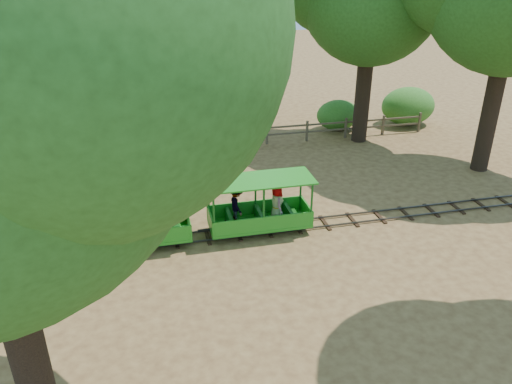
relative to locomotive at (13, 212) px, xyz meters
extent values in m
plane|color=#A17C45|center=(8.57, -0.06, -1.56)|extent=(90.00, 90.00, 0.00)
cube|color=#3F3D3A|center=(8.57, -0.36, -1.49)|extent=(22.00, 0.05, 0.05)
cube|color=#3F3D3A|center=(8.57, 0.24, -1.49)|extent=(22.00, 0.05, 0.05)
cube|color=#382314|center=(8.57, -0.06, -1.54)|extent=(0.12, 1.00, 0.05)
cube|color=#382314|center=(3.57, -0.06, -1.54)|extent=(0.12, 1.00, 0.05)
cube|color=#382314|center=(13.57, -0.06, -1.54)|extent=(0.12, 1.00, 0.05)
cube|color=black|center=(0.16, -0.06, -1.29)|extent=(2.07, 0.66, 0.17)
cylinder|color=black|center=(-0.17, -0.06, -0.95)|extent=(1.32, 0.53, 0.53)
sphere|color=#B3902B|center=(-0.13, -0.06, -0.66)|extent=(0.25, 0.25, 0.25)
cylinder|color=#B3902B|center=(-0.36, -0.06, -0.64)|extent=(0.09, 0.09, 0.09)
cube|color=black|center=(0.77, -0.06, -0.95)|extent=(0.85, 0.66, 0.52)
cube|color=black|center=(0.77, -0.06, -0.67)|extent=(0.90, 0.72, 0.04)
cylinder|color=maroon|center=(-0.55, 0.28, -1.29)|extent=(0.34, 0.06, 0.34)
cylinder|color=maroon|center=(0.06, -0.40, -1.29)|extent=(0.34, 0.06, 0.34)
cylinder|color=maroon|center=(0.06, 0.28, -1.29)|extent=(0.34, 0.06, 0.34)
cylinder|color=maroon|center=(0.68, -0.40, -1.29)|extent=(0.34, 0.06, 0.34)
cylinder|color=maroon|center=(0.68, 0.28, -1.29)|extent=(0.34, 0.06, 0.34)
sphere|color=white|center=(-0.22, 0.04, 0.39)|extent=(1.13, 1.13, 1.13)
sphere|color=white|center=(0.44, 0.09, 0.68)|extent=(0.94, 0.94, 0.94)
imported|color=white|center=(0.80, -0.17, 0.12)|extent=(0.55, 0.66, 1.54)
cube|color=#248C1E|center=(3.39, -0.06, -1.25)|extent=(3.27, 1.25, 0.10)
cube|color=#145716|center=(3.39, -0.06, -1.37)|extent=(2.95, 0.48, 0.13)
cube|color=#248C1E|center=(3.39, -0.65, -0.96)|extent=(3.27, 0.06, 0.48)
cube|color=#248C1E|center=(3.39, 0.53, -0.96)|extent=(3.27, 0.06, 0.48)
cube|color=#248C1E|center=(3.39, -0.06, 0.29)|extent=(3.42, 1.40, 0.05)
cylinder|color=#145716|center=(1.83, -0.63, -0.48)|extent=(0.07, 0.07, 1.54)
cylinder|color=#145716|center=(1.83, 0.51, -0.48)|extent=(0.07, 0.07, 1.54)
cylinder|color=#145716|center=(4.95, -0.63, -0.48)|extent=(0.07, 0.07, 1.54)
cylinder|color=#145716|center=(4.95, 0.51, -0.48)|extent=(0.07, 0.07, 1.54)
cube|color=#145716|center=(2.41, -0.06, -1.01)|extent=(0.12, 1.06, 0.39)
cube|color=#145716|center=(3.39, -0.06, -1.01)|extent=(0.12, 1.06, 0.39)
cube|color=#145716|center=(4.37, -0.06, -1.01)|extent=(0.12, 1.06, 0.39)
cylinder|color=black|center=(2.34, -0.39, -1.33)|extent=(0.27, 0.06, 0.27)
cylinder|color=black|center=(2.34, 0.27, -1.33)|extent=(0.27, 0.06, 0.27)
cylinder|color=black|center=(4.44, -0.39, -1.33)|extent=(0.27, 0.06, 0.27)
cylinder|color=black|center=(4.44, 0.27, -1.33)|extent=(0.27, 0.06, 0.27)
imported|color=gray|center=(2.96, -0.37, -0.54)|extent=(0.72, 0.79, 1.33)
imported|color=gray|center=(4.12, 0.30, -0.62)|extent=(0.38, 0.71, 1.16)
cube|color=#248C1E|center=(7.28, -0.06, -1.25)|extent=(3.27, 1.25, 0.10)
cube|color=#145716|center=(7.28, -0.06, -1.37)|extent=(2.95, 0.48, 0.13)
cube|color=#248C1E|center=(7.28, -0.65, -0.96)|extent=(3.27, 0.06, 0.48)
cube|color=#248C1E|center=(7.28, 0.53, -0.96)|extent=(3.27, 0.06, 0.48)
cube|color=#248C1E|center=(7.28, -0.06, 0.29)|extent=(3.42, 1.40, 0.05)
cylinder|color=#145716|center=(5.72, -0.63, -0.48)|extent=(0.07, 0.07, 1.54)
cylinder|color=#145716|center=(5.72, 0.51, -0.48)|extent=(0.07, 0.07, 1.54)
cylinder|color=#145716|center=(8.84, -0.63, -0.48)|extent=(0.07, 0.07, 1.54)
cylinder|color=#145716|center=(8.84, 0.51, -0.48)|extent=(0.07, 0.07, 1.54)
cube|color=#145716|center=(6.30, -0.06, -1.01)|extent=(0.12, 1.06, 0.39)
cube|color=#145716|center=(7.28, -0.06, -1.01)|extent=(0.12, 1.06, 0.39)
cube|color=#145716|center=(8.27, -0.06, -1.01)|extent=(0.12, 1.06, 0.39)
cylinder|color=black|center=(6.24, -0.39, -1.33)|extent=(0.27, 0.06, 0.27)
cylinder|color=black|center=(6.24, 0.27, -1.33)|extent=(0.27, 0.06, 0.27)
cylinder|color=black|center=(8.33, -0.39, -1.33)|extent=(0.27, 0.06, 0.27)
cylinder|color=black|center=(8.33, 0.27, -1.33)|extent=(0.27, 0.06, 0.27)
imported|color=gray|center=(6.57, 0.17, -0.59)|extent=(0.54, 0.83, 1.22)
imported|color=gray|center=(7.83, -0.18, -0.54)|extent=(0.44, 0.66, 1.32)
cylinder|color=#2D2116|center=(0.07, 5.94, 0.20)|extent=(0.70, 0.70, 3.53)
cylinder|color=#2D2116|center=(0.07, 5.94, 2.98)|extent=(0.52, 0.53, 2.02)
sphere|color=#204A17|center=(0.07, 5.94, 4.95)|extent=(6.37, 6.37, 6.37)
cylinder|color=#2D2116|center=(6.57, 9.44, 0.76)|extent=(0.66, 0.66, 4.65)
cylinder|color=#2D2116|center=(6.57, 9.44, 4.41)|extent=(0.50, 0.50, 2.66)
cylinder|color=#2D2116|center=(14.07, 7.44, 0.27)|extent=(0.72, 0.72, 3.67)
cylinder|color=#2D2116|center=(14.07, 7.44, 3.15)|extent=(0.54, 0.54, 2.10)
cylinder|color=#2D2116|center=(17.57, 2.94, 0.42)|extent=(0.68, 0.68, 3.97)
cylinder|color=#2D2116|center=(17.57, 2.94, 3.53)|extent=(0.51, 0.51, 2.27)
cylinder|color=#2D2116|center=(1.57, -6.56, 0.22)|extent=(0.64, 0.64, 3.57)
sphere|color=#204A17|center=(3.27, -7.58, 5.92)|extent=(5.10, 5.10, 5.10)
cube|color=brown|center=(-0.43, 7.94, -1.06)|extent=(0.10, 0.10, 1.00)
cube|color=brown|center=(1.57, 7.94, -1.06)|extent=(0.10, 0.10, 1.00)
cube|color=brown|center=(3.57, 7.94, -1.06)|extent=(0.10, 0.10, 1.00)
cube|color=brown|center=(5.57, 7.94, -1.06)|extent=(0.10, 0.10, 1.00)
cube|color=brown|center=(7.57, 7.94, -1.06)|extent=(0.10, 0.10, 1.00)
cube|color=brown|center=(9.57, 7.94, -1.06)|extent=(0.10, 0.10, 1.00)
cube|color=brown|center=(11.57, 7.94, -1.06)|extent=(0.10, 0.10, 1.00)
cube|color=brown|center=(13.57, 7.94, -1.06)|extent=(0.10, 0.10, 1.00)
cube|color=brown|center=(15.57, 7.94, -1.06)|extent=(0.10, 0.10, 1.00)
cube|color=brown|center=(17.57, 7.94, -1.06)|extent=(0.10, 0.10, 1.00)
cube|color=brown|center=(8.57, 7.94, -0.76)|extent=(18.00, 0.06, 0.08)
cube|color=brown|center=(8.57, 7.94, -1.11)|extent=(18.00, 0.06, 0.08)
ellipsoid|color=#2D6B1E|center=(5.03, 9.24, -0.75)|extent=(2.36, 1.81, 1.63)
ellipsoid|color=#2D6B1E|center=(4.97, 9.24, -0.71)|extent=(2.48, 1.91, 1.72)
ellipsoid|color=#2D6B1E|center=(13.65, 9.24, -0.80)|extent=(2.22, 1.71, 1.54)
ellipsoid|color=#2D6B1E|center=(17.57, 9.24, -0.58)|extent=(2.85, 2.20, 1.98)
camera|label=1|loc=(3.94, -13.90, 6.73)|focal=35.00mm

